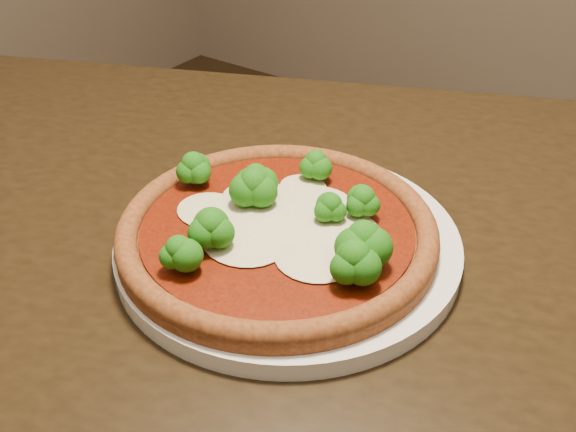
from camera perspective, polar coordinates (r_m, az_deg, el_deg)
The scene contains 3 objects.
dining_table at distance 0.71m, azimuth 3.21°, elevation -8.15°, with size 1.42×1.20×0.75m.
plate at distance 0.62m, azimuth 0.00°, elevation -2.34°, with size 0.33×0.33×0.02m, color white.
pizza at distance 0.60m, azimuth -0.80°, elevation -0.84°, with size 0.30×0.30×0.06m.
Camera 1 is at (0.07, -0.22, 1.14)m, focal length 40.00 mm.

